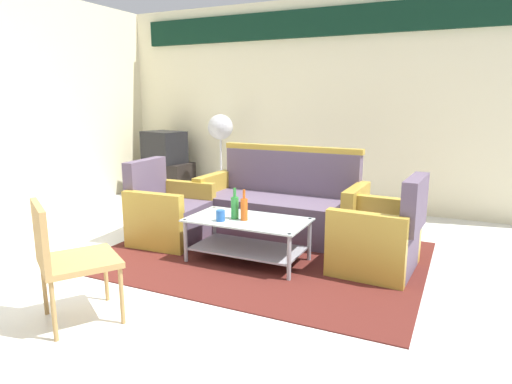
% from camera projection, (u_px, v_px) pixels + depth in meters
% --- Properties ---
extents(ground_plane, '(14.00, 14.00, 0.00)m').
position_uv_depth(ground_plane, '(220.00, 283.00, 3.69)').
color(ground_plane, white).
extents(wall_back, '(6.52, 0.19, 2.80)m').
position_uv_depth(wall_back, '(330.00, 99.00, 6.09)').
color(wall_back, beige).
rests_on(wall_back, ground).
extents(rug, '(2.99, 2.22, 0.01)m').
position_uv_depth(rug, '(261.00, 255.00, 4.32)').
color(rug, '#511E19').
rests_on(rug, ground).
extents(couch, '(1.82, 0.78, 0.96)m').
position_uv_depth(couch, '(281.00, 207.00, 4.92)').
color(couch, '#5B4C60').
rests_on(couch, rug).
extents(armchair_left, '(0.73, 0.79, 0.85)m').
position_uv_depth(armchair_left, '(169.00, 215.00, 4.72)').
color(armchair_left, '#5B4C60').
rests_on(armchair_left, rug).
extents(armchair_right, '(0.74, 0.80, 0.85)m').
position_uv_depth(armchair_right, '(379.00, 239.00, 3.91)').
color(armchair_right, '#5B4C60').
rests_on(armchair_right, rug).
extents(coffee_table, '(1.10, 0.60, 0.40)m').
position_uv_depth(coffee_table, '(248.00, 234.00, 4.11)').
color(coffee_table, silver).
rests_on(coffee_table, rug).
extents(bottle_orange, '(0.06, 0.06, 0.28)m').
position_uv_depth(bottle_orange, '(244.00, 209.00, 4.03)').
color(bottle_orange, '#D85919').
rests_on(bottle_orange, coffee_table).
extents(bottle_green, '(0.07, 0.07, 0.29)m').
position_uv_depth(bottle_green, '(235.00, 207.00, 4.08)').
color(bottle_green, '#2D8C38').
rests_on(bottle_green, coffee_table).
extents(cup, '(0.08, 0.08, 0.10)m').
position_uv_depth(cup, '(220.00, 216.00, 4.01)').
color(cup, '#2659A5').
rests_on(cup, coffee_table).
extents(tv_stand, '(0.80, 0.50, 0.52)m').
position_uv_depth(tv_stand, '(166.00, 179.00, 6.91)').
color(tv_stand, black).
rests_on(tv_stand, ground).
extents(television, '(0.69, 0.57, 0.48)m').
position_uv_depth(television, '(164.00, 147.00, 6.81)').
color(television, black).
rests_on(television, tv_stand).
extents(pedestal_fan, '(0.36, 0.36, 1.27)m').
position_uv_depth(pedestal_fan, '(220.00, 132.00, 6.40)').
color(pedestal_fan, '#2D2D33').
rests_on(pedestal_fan, ground).
extents(wicker_chair, '(0.66, 0.66, 0.84)m').
position_uv_depth(wicker_chair, '(64.00, 253.00, 2.94)').
color(wicker_chair, '#AD844C').
rests_on(wicker_chair, ground).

